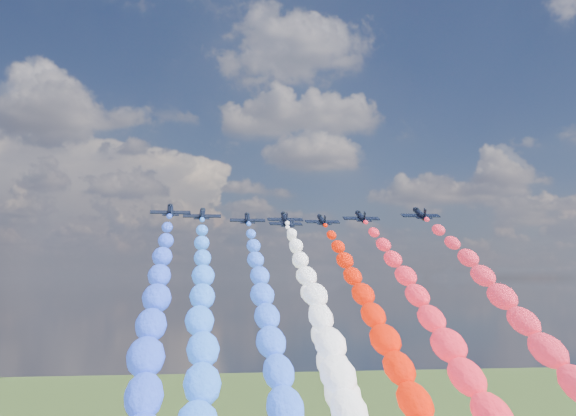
{
  "coord_description": "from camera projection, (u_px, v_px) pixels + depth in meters",
  "views": [
    {
      "loc": [
        -22.15,
        -165.4,
        76.99
      ],
      "look_at": [
        0.0,
        4.0,
        94.75
      ],
      "focal_mm": 42.32,
      "sensor_mm": 36.0,
      "label": 1
    }
  ],
  "objects": [
    {
      "name": "jet_4",
      "position": [
        285.0,
        222.0,
        191.12
      ],
      "size": [
        9.96,
        13.12,
        6.78
      ],
      "primitive_type": null,
      "rotation": [
        0.35,
        0.0,
        0.06
      ],
      "color": "black"
    },
    {
      "name": "trail_1",
      "position": [
        202.0,
        349.0,
        108.45
      ],
      "size": [
        6.69,
        110.46,
        57.0
      ],
      "primitive_type": null,
      "color": "blue"
    },
    {
      "name": "jet_6",
      "position": [
        361.0,
        217.0,
        174.14
      ],
      "size": [
        9.58,
        12.85,
        6.78
      ],
      "primitive_type": null,
      "rotation": [
        0.35,
        0.0,
        -0.02
      ],
      "color": "black"
    },
    {
      "name": "jet_2",
      "position": [
        247.0,
        219.0,
        179.62
      ],
      "size": [
        9.85,
        13.04,
        6.78
      ],
      "primitive_type": null,
      "rotation": [
        0.35,
        0.0,
        -0.05
      ],
      "color": "black"
    },
    {
      "name": "jet_5",
      "position": [
        322.0,
        220.0,
        184.27
      ],
      "size": [
        9.32,
        12.66,
        6.78
      ],
      "primitive_type": null,
      "rotation": [
        0.35,
        0.0,
        -0.0
      ],
      "color": "black"
    },
    {
      "name": "jet_0",
      "position": [
        170.0,
        211.0,
        158.09
      ],
      "size": [
        9.94,
        13.11,
        6.78
      ],
      "primitive_type": null,
      "rotation": [
        0.35,
        0.0,
        0.05
      ],
      "color": "black"
    },
    {
      "name": "trail_3",
      "position": [
        326.0,
        343.0,
        118.29
      ],
      "size": [
        6.69,
        110.46,
        57.0
      ],
      "primitive_type": null,
      "color": "white"
    },
    {
      "name": "jet_7",
      "position": [
        420.0,
        214.0,
        166.25
      ],
      "size": [
        9.9,
        13.08,
        6.78
      ],
      "primitive_type": null,
      "rotation": [
        0.35,
        0.0,
        -0.05
      ],
      "color": "black"
    },
    {
      "name": "trail_6",
      "position": [
        441.0,
        344.0,
        115.3
      ],
      "size": [
        6.69,
        110.46,
        57.0
      ],
      "primitive_type": null,
      "color": "red"
    },
    {
      "name": "trail_5",
      "position": [
        378.0,
        339.0,
        125.42
      ],
      "size": [
        6.69,
        110.46,
        57.0
      ],
      "primitive_type": null,
      "color": "red"
    },
    {
      "name": "jet_3",
      "position": [
        285.0,
        218.0,
        177.14
      ],
      "size": [
        9.38,
        12.7,
        6.78
      ],
      "primitive_type": null,
      "rotation": [
        0.35,
        0.0,
        -0.01
      ],
      "color": "black"
    },
    {
      "name": "trail_2",
      "position": [
        269.0,
        341.0,
        120.77
      ],
      "size": [
        6.69,
        110.46,
        57.0
      ],
      "primitive_type": null,
      "color": "blue"
    },
    {
      "name": "trail_4",
      "position": [
        322.0,
        336.0,
        132.27
      ],
      "size": [
        6.69,
        110.46,
        57.0
      ],
      "primitive_type": null,
      "color": "white"
    },
    {
      "name": "trail_7",
      "position": [
        539.0,
        349.0,
        107.4
      ],
      "size": [
        6.69,
        110.46,
        57.0
      ],
      "primitive_type": null,
      "color": "red"
    },
    {
      "name": "trail_0",
      "position": [
        151.0,
        355.0,
        99.24
      ],
      "size": [
        6.69,
        110.46,
        57.0
      ],
      "primitive_type": null,
      "color": "blue"
    },
    {
      "name": "jet_1",
      "position": [
        202.0,
        214.0,
        167.29
      ],
      "size": [
        9.75,
        12.97,
        6.78
      ],
      "primitive_type": null,
      "rotation": [
        0.35,
        0.0,
        -0.04
      ],
      "color": "black"
    }
  ]
}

